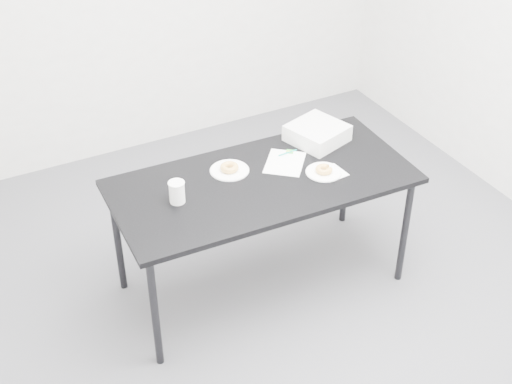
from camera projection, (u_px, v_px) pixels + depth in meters
name	position (u px, v px, depth m)	size (l,w,h in m)	color
floor	(269.00, 293.00, 4.30)	(4.00, 4.00, 0.00)	#4A494E
table	(263.00, 188.00, 3.98)	(1.70, 0.84, 0.77)	black
scorecard	(285.00, 163.00, 4.08)	(0.21, 0.26, 0.00)	white
logo_patch	(290.00, 152.00, 4.17)	(0.04, 0.04, 0.00)	green
pen	(288.00, 153.00, 4.16)	(0.01, 0.01, 0.12)	#0D8F83
napkin	(332.00, 173.00, 3.99)	(0.14, 0.14, 0.00)	white
plate_near	(324.00, 172.00, 3.99)	(0.20, 0.20, 0.01)	white
donut_near	(324.00, 169.00, 3.98)	(0.10, 0.10, 0.03)	#CC8D40
plate_far	(229.00, 170.00, 4.01)	(0.22, 0.22, 0.01)	white
donut_far	(229.00, 167.00, 4.00)	(0.10, 0.10, 0.03)	#CC8D40
coffee_cup	(177.00, 192.00, 3.73)	(0.08, 0.08, 0.12)	white
cup_lid	(300.00, 137.00, 4.30)	(0.08, 0.08, 0.01)	white
bakery_box	(317.00, 133.00, 4.26)	(0.30, 0.30, 0.10)	silver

